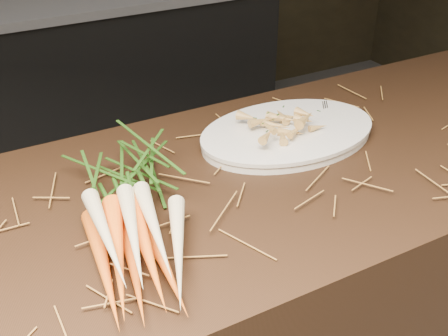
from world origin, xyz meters
name	(u,v)px	position (x,y,z in m)	size (l,w,h in m)	color
main_counter	(224,333)	(0.00, 0.30, 0.45)	(2.40, 0.70, 0.90)	black
back_counter	(102,74)	(0.30, 2.18, 0.42)	(1.82, 0.62, 0.84)	black
straw_bedding	(224,179)	(0.00, 0.30, 0.91)	(1.40, 0.60, 0.02)	#926025
root_veg_bunch	(122,200)	(-0.23, 0.27, 0.95)	(0.26, 0.56, 0.10)	orange
serving_platter	(288,135)	(0.22, 0.39, 0.91)	(0.43, 0.29, 0.02)	white
roasted_veg_heap	(289,121)	(0.22, 0.39, 0.95)	(0.21, 0.15, 0.05)	#A56C33
serving_fork	(345,119)	(0.38, 0.37, 0.93)	(0.01, 0.16, 0.00)	silver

